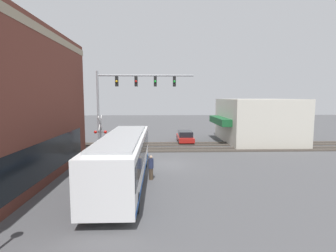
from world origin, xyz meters
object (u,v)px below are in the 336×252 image
Objects in this scene: crossing_signal at (101,132)px; parked_car_red at (185,137)px; pedestrian_near_bus at (151,167)px; city_bus at (123,157)px; pedestrian_at_crossing at (107,146)px.

parked_car_red is (7.56, -8.50, -1.64)m from crossing_signal.
crossing_signal reaches higher than pedestrian_near_bus.
city_bus is 2.64× the size of parked_car_red.
pedestrian_near_bus is (-14.47, 3.70, 0.17)m from parked_car_red.
city_bus is at bearing -162.39° from pedestrian_at_crossing.
city_bus is 7.53× the size of pedestrian_near_bus.
pedestrian_near_bus is (0.74, -1.70, -0.90)m from city_bus.
crossing_signal is at bearing 22.08° from city_bus.
pedestrian_near_bus is at bearing -145.19° from crossing_signal.
parked_car_red is 14.94m from pedestrian_near_bus.
pedestrian_near_bus reaches higher than parked_car_red.
crossing_signal is 11.50m from parked_car_red.
pedestrian_near_bus is (-7.74, -4.39, 0.01)m from pedestrian_at_crossing.
pedestrian_near_bus reaches higher than pedestrian_at_crossing.
crossing_signal is 1.75m from pedestrian_at_crossing.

